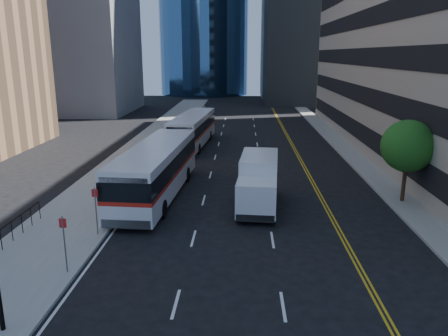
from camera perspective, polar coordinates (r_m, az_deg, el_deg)
name	(u,v)px	position (r m, az deg, el deg)	size (l,w,h in m)	color
ground	(264,257)	(20.55, 5.29, -11.56)	(160.00, 160.00, 0.00)	black
sidewalk_west	(150,145)	(45.32, -9.65, 3.02)	(5.00, 90.00, 0.15)	gray
sidewalk_east	(342,146)	(45.47, 15.18, 2.75)	(2.00, 90.00, 0.15)	gray
street_tree	(408,146)	(28.79, 22.89, 2.65)	(3.20, 3.20, 5.10)	#332114
bus_front	(157,169)	(28.61, -8.79, -0.14)	(3.63, 13.16, 3.36)	silver
bus_rear	(193,129)	(44.35, -4.09, 5.10)	(3.65, 12.39, 3.15)	white
box_truck	(258,181)	(26.39, 4.52, -1.75)	(2.71, 6.57, 3.07)	silver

